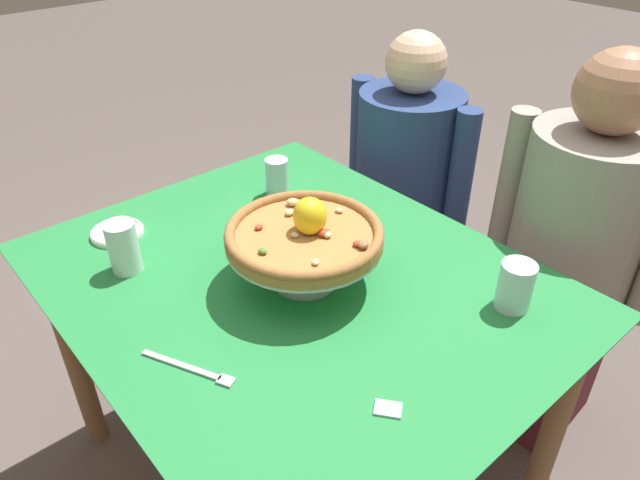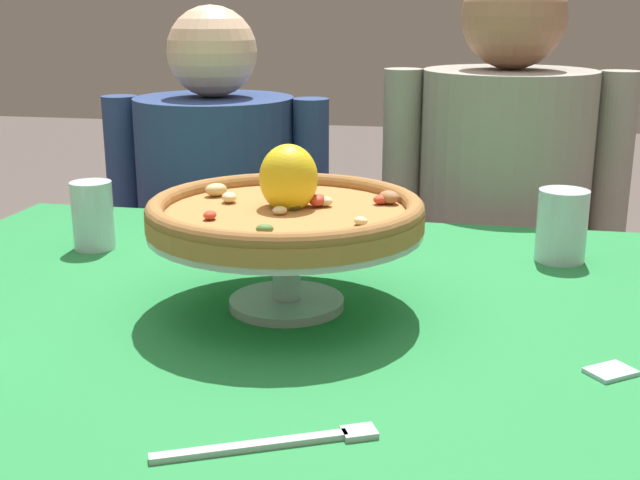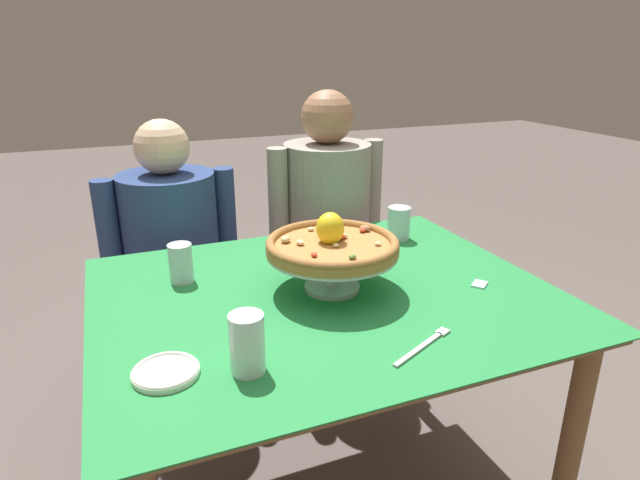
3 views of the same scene
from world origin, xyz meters
TOP-DOWN VIEW (x-y plane):
  - dining_table at (0.00, 0.00)m, footprint 1.22×0.99m
  - pizza_stand at (0.03, 0.01)m, footprint 0.36×0.36m
  - pizza at (0.03, 0.01)m, footprint 0.36×0.36m
  - water_glass_back_left at (-0.35, 0.22)m, footprint 0.07×0.07m
  - water_glass_back_right at (0.40, 0.30)m, footprint 0.08×0.08m
  - dinner_fork at (0.10, -0.34)m, footprint 0.20×0.11m
  - sugar_packet at (0.42, -0.12)m, footprint 0.06×0.06m
  - diner_left at (-0.32, 0.76)m, footprint 0.51×0.38m
  - diner_right at (0.32, 0.75)m, footprint 0.51×0.38m

SIDE VIEW (x-z plane):
  - diner_left at x=-0.32m, z-range -0.01..1.13m
  - diner_right at x=0.32m, z-range -0.01..1.21m
  - dining_table at x=0.00m, z-range 0.27..1.02m
  - sugar_packet at x=0.42m, z-range 0.75..0.75m
  - dinner_fork at x=0.10m, z-range 0.75..0.75m
  - water_glass_back_right at x=0.40m, z-range 0.74..0.85m
  - water_glass_back_left at x=-0.35m, z-range 0.74..0.85m
  - pizza_stand at x=0.03m, z-range 0.78..0.89m
  - pizza at x=0.03m, z-range 0.83..0.93m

